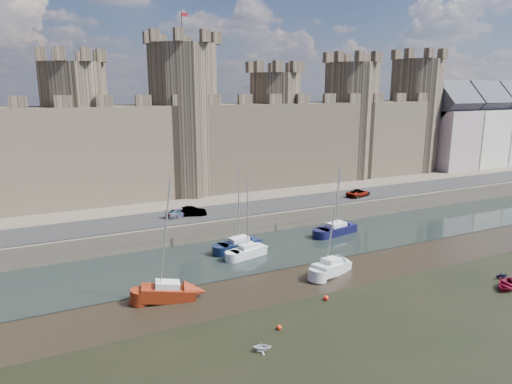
% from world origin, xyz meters
% --- Properties ---
extents(ground, '(160.00, 160.00, 0.00)m').
position_xyz_m(ground, '(0.00, 0.00, 0.00)').
color(ground, black).
rests_on(ground, ground).
extents(water_channel, '(160.00, 12.00, 0.08)m').
position_xyz_m(water_channel, '(0.00, 24.00, 0.04)').
color(water_channel, black).
rests_on(water_channel, ground).
extents(quay, '(160.00, 60.00, 2.50)m').
position_xyz_m(quay, '(0.00, 60.00, 1.25)').
color(quay, '#4C443A').
rests_on(quay, ground).
extents(road, '(160.00, 7.00, 0.10)m').
position_xyz_m(road, '(0.00, 34.00, 2.55)').
color(road, black).
rests_on(road, quay).
extents(castle, '(108.50, 11.00, 29.00)m').
position_xyz_m(castle, '(-0.64, 48.00, 11.67)').
color(castle, '#42382B').
rests_on(castle, quay).
extents(townhouses, '(35.50, 9.05, 18.13)m').
position_xyz_m(townhouses, '(71.50, 46.00, 10.59)').
color(townhouses, '#BCA1A5').
rests_on(townhouses, quay).
extents(car_1, '(4.07, 2.28, 1.27)m').
position_xyz_m(car_1, '(-1.84, 33.77, 3.14)').
color(car_1, gray).
rests_on(car_1, quay).
extents(car_2, '(4.31, 2.50, 1.17)m').
position_xyz_m(car_2, '(-3.25, 34.14, 3.09)').
color(car_2, gray).
rests_on(car_2, quay).
extents(car_3, '(4.70, 3.08, 1.20)m').
position_xyz_m(car_3, '(24.93, 33.07, 3.10)').
color(car_3, gray).
rests_on(car_3, quay).
extents(sailboat_1, '(5.37, 2.83, 10.24)m').
position_xyz_m(sailboat_1, '(1.25, 25.29, 0.81)').
color(sailboat_1, '#0E1932').
rests_on(sailboat_1, ground).
extents(sailboat_2, '(4.65, 2.67, 9.45)m').
position_xyz_m(sailboat_2, '(1.31, 22.93, 0.77)').
color(sailboat_2, silver).
rests_on(sailboat_2, ground).
extents(sailboat_3, '(5.92, 3.10, 9.87)m').
position_xyz_m(sailboat_3, '(15.42, 25.40, 0.77)').
color(sailboat_3, black).
rests_on(sailboat_3, ground).
extents(sailboat_4, '(5.21, 2.89, 11.50)m').
position_xyz_m(sailboat_4, '(-9.86, 16.16, 0.82)').
color(sailboat_4, maroon).
rests_on(sailboat_4, ground).
extents(sailboat_5, '(5.34, 3.64, 10.73)m').
position_xyz_m(sailboat_5, '(7.22, 14.77, 0.77)').
color(sailboat_5, silver).
rests_on(sailboat_5, ground).
extents(dinghy_3, '(1.77, 1.67, 0.74)m').
position_xyz_m(dinghy_3, '(-5.82, 4.91, 0.37)').
color(dinghy_3, silver).
rests_on(dinghy_3, ground).
extents(dinghy_4, '(3.95, 3.29, 0.70)m').
position_xyz_m(dinghy_4, '(20.57, 4.29, 0.35)').
color(dinghy_4, maroon).
rests_on(dinghy_4, ground).
extents(dinghy_7, '(1.62, 1.51, 0.70)m').
position_xyz_m(dinghy_7, '(22.10, 6.06, 0.35)').
color(dinghy_7, black).
rests_on(dinghy_7, ground).
extents(buoy_1, '(0.41, 0.41, 0.41)m').
position_xyz_m(buoy_1, '(-3.18, 7.11, 0.21)').
color(buoy_1, '#FF340B').
rests_on(buoy_1, ground).
extents(buoy_3, '(0.46, 0.46, 0.46)m').
position_xyz_m(buoy_3, '(3.20, 9.84, 0.23)').
color(buoy_3, '#F8240B').
rests_on(buoy_3, ground).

